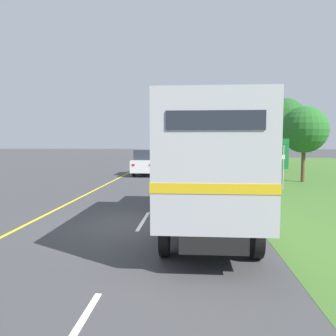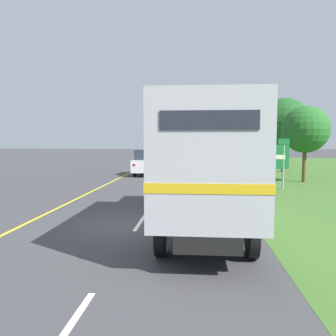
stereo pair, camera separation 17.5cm
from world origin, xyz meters
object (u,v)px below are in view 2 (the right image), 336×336
(roadside_tree_mid, at_px, (284,123))
(highway_sign, at_px, (272,158))
(horse_trailer_truck, at_px, (204,162))
(roadside_tree_near, at_px, (305,130))
(lead_car_white, at_px, (147,162))
(roadside_tree_far, at_px, (284,129))

(roadside_tree_mid, bearing_deg, highway_sign, -107.66)
(horse_trailer_truck, xyz_separation_m, roadside_tree_near, (6.86, 12.19, 1.37))
(lead_car_white, relative_size, roadside_tree_near, 0.90)
(horse_trailer_truck, relative_size, roadside_tree_far, 1.36)
(highway_sign, xyz_separation_m, roadside_tree_far, (5.81, 20.14, 2.32))
(horse_trailer_truck, distance_m, roadside_tree_far, 30.35)
(highway_sign, xyz_separation_m, roadside_tree_mid, (3.45, 10.84, 2.52))
(roadside_tree_mid, bearing_deg, roadside_tree_far, 75.79)
(lead_car_white, distance_m, roadside_tree_far, 19.10)
(horse_trailer_truck, xyz_separation_m, highway_sign, (3.95, 8.53, -0.31))
(horse_trailer_truck, relative_size, roadside_tree_near, 1.63)
(lead_car_white, bearing_deg, roadside_tree_far, 42.73)
(horse_trailer_truck, xyz_separation_m, lead_car_white, (-4.09, 15.88, -1.05))
(lead_car_white, height_order, roadside_tree_near, roadside_tree_near)
(roadside_tree_mid, bearing_deg, horse_trailer_truck, -110.92)
(highway_sign, distance_m, roadside_tree_far, 21.09)
(horse_trailer_truck, height_order, roadside_tree_mid, roadside_tree_mid)
(highway_sign, height_order, roadside_tree_near, roadside_tree_near)
(horse_trailer_truck, distance_m, lead_car_white, 16.43)
(horse_trailer_truck, bearing_deg, roadside_tree_near, 60.62)
(highway_sign, bearing_deg, horse_trailer_truck, -114.85)
(highway_sign, distance_m, roadside_tree_mid, 11.65)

